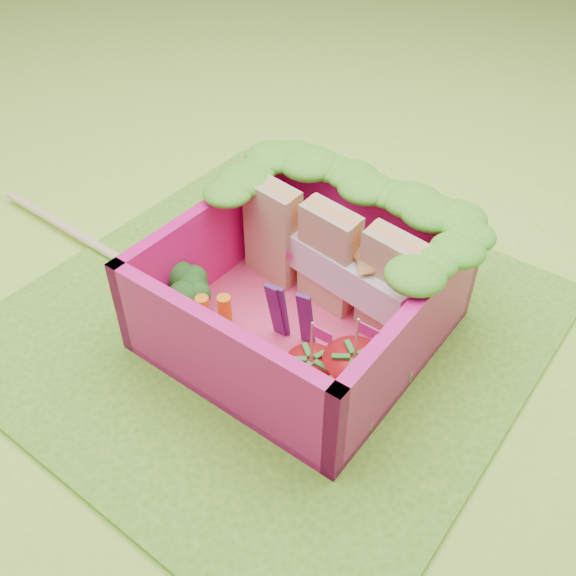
% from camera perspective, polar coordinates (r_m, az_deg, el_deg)
% --- Properties ---
extents(ground, '(14.00, 14.00, 0.00)m').
position_cam_1_polar(ground, '(3.47, -1.46, -3.24)').
color(ground, '#98DA3D').
rests_on(ground, ground).
extents(placemat, '(2.60, 2.60, 0.03)m').
position_cam_1_polar(placemat, '(3.46, -1.47, -3.06)').
color(placemat, '#589E23').
rests_on(placemat, ground).
extents(bento_floor, '(1.30, 1.30, 0.05)m').
position_cam_1_polar(bento_floor, '(3.39, 1.12, -3.41)').
color(bento_floor, '#F33D6F').
rests_on(bento_floor, placemat).
extents(bento_box, '(1.30, 1.30, 0.55)m').
position_cam_1_polar(bento_box, '(3.21, 1.18, -0.26)').
color(bento_box, '#E01277').
rests_on(bento_box, placemat).
extents(lettuce_ruffle, '(1.43, 0.77, 0.11)m').
position_cam_1_polar(lettuce_ruffle, '(3.33, 6.13, 8.37)').
color(lettuce_ruffle, '#218317').
rests_on(lettuce_ruffle, bento_box).
extents(sandwich_stack, '(1.08, 0.30, 0.57)m').
position_cam_1_polar(sandwich_stack, '(3.33, 3.74, 2.63)').
color(sandwich_stack, tan).
rests_on(sandwich_stack, bento_floor).
extents(broccoli, '(0.33, 0.33, 0.24)m').
position_cam_1_polar(broccoli, '(3.35, -8.63, -0.07)').
color(broccoli, '#5FA04D').
rests_on(broccoli, bento_floor).
extents(carrot_sticks, '(0.15, 0.14, 0.25)m').
position_cam_1_polar(carrot_sticks, '(3.25, -6.55, -2.48)').
color(carrot_sticks, orange).
rests_on(carrot_sticks, bento_floor).
extents(purple_wedges, '(0.23, 0.07, 0.38)m').
position_cam_1_polar(purple_wedges, '(3.14, -0.07, -2.29)').
color(purple_wedges, '#411959').
rests_on(purple_wedges, bento_floor).
extents(strawberry_left, '(0.23, 0.23, 0.47)m').
position_cam_1_polar(strawberry_left, '(2.95, 2.02, -7.91)').
color(strawberry_left, red).
rests_on(strawberry_left, bento_floor).
extents(strawberry_right, '(0.28, 0.28, 0.52)m').
position_cam_1_polar(strawberry_right, '(2.93, 5.75, -8.03)').
color(strawberry_right, red).
rests_on(strawberry_right, bento_floor).
extents(snap_peas, '(0.32, 0.47, 0.05)m').
position_cam_1_polar(snap_peas, '(3.07, 6.82, -8.52)').
color(snap_peas, '#5BA734').
rests_on(snap_peas, bento_floor).
extents(chopsticks, '(2.39, 0.12, 0.04)m').
position_cam_1_polar(chopsticks, '(3.89, -14.05, 2.07)').
color(chopsticks, '#DBB978').
rests_on(chopsticks, placemat).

